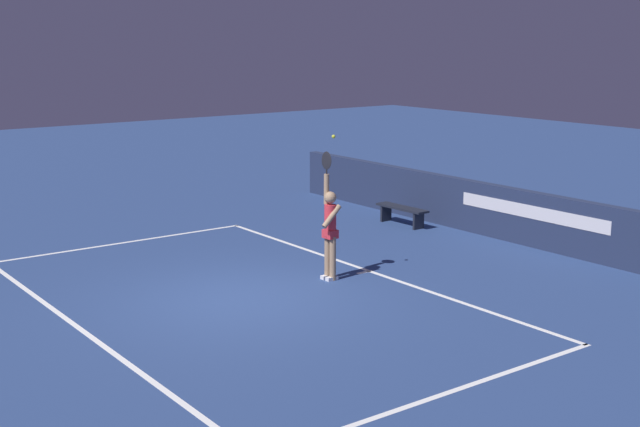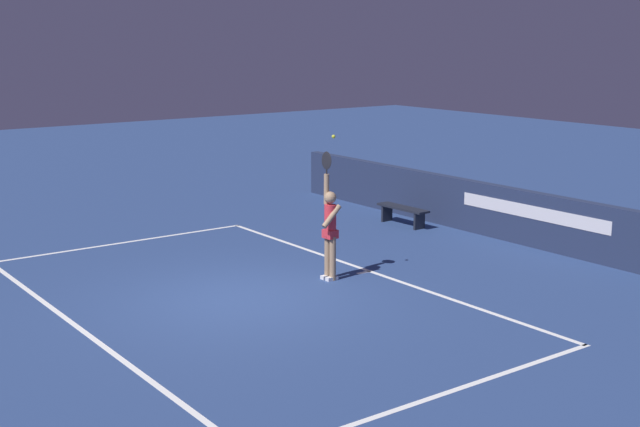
% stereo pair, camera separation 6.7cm
% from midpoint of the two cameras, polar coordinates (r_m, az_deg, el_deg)
% --- Properties ---
extents(ground_plane, '(60.00, 60.00, 0.00)m').
position_cam_midpoint_polar(ground_plane, '(14.95, -5.36, -5.70)').
color(ground_plane, navy).
extents(court_lines, '(10.14, 5.87, 0.00)m').
position_cam_midpoint_polar(court_lines, '(15.00, -5.01, -5.62)').
color(court_lines, white).
rests_on(court_lines, ground).
extents(back_wall, '(15.05, 0.24, 1.20)m').
position_cam_midpoint_polar(back_wall, '(19.30, 12.97, -0.10)').
color(back_wall, '#232D4B').
rests_on(back_wall, ground).
extents(tennis_player, '(0.45, 0.44, 2.43)m').
position_cam_midpoint_polar(tennis_player, '(15.79, 0.79, -0.93)').
color(tennis_player, '#9C7C5D').
rests_on(tennis_player, ground).
extents(tennis_ball, '(0.07, 0.07, 0.07)m').
position_cam_midpoint_polar(tennis_ball, '(15.46, 1.04, 5.18)').
color(tennis_ball, yellow).
extents(courtside_bench_near, '(1.50, 0.40, 0.45)m').
position_cam_midpoint_polar(courtside_bench_near, '(20.58, 5.67, 0.16)').
color(courtside_bench_near, black).
rests_on(courtside_bench_near, ground).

